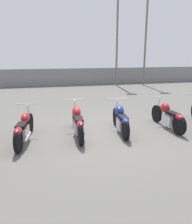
{
  "coord_description": "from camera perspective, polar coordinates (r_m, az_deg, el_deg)",
  "views": [
    {
      "loc": [
        -1.75,
        -6.6,
        2.47
      ],
      "look_at": [
        0.0,
        0.19,
        0.65
      ],
      "focal_mm": 35.0,
      "sensor_mm": 36.0,
      "label": 1
    }
  ],
  "objects": [
    {
      "name": "motorcycle_slot_1",
      "position": [
        6.7,
        -18.25,
        -4.07
      ],
      "size": [
        0.71,
        2.18,
        1.01
      ],
      "rotation": [
        0.0,
        0.0,
        -0.16
      ],
      "color": "black",
      "rests_on": "ground_plane"
    },
    {
      "name": "ground_plane",
      "position": [
        7.26,
        0.38,
        -5.34
      ],
      "size": [
        60.0,
        60.0,
        0.0
      ],
      "primitive_type": "plane",
      "color": "#5B5954"
    },
    {
      "name": "motorcycle_slot_4",
      "position": [
        7.96,
        18.27,
        -1.06
      ],
      "size": [
        0.57,
        2.11,
        1.01
      ],
      "rotation": [
        0.0,
        0.0,
        -0.02
      ],
      "color": "black",
      "rests_on": "ground_plane"
    },
    {
      "name": "motorcycle_slot_2",
      "position": [
        6.87,
        -4.85,
        -2.63
      ],
      "size": [
        0.68,
        2.28,
        1.04
      ],
      "rotation": [
        0.0,
        0.0,
        -0.05
      ],
      "color": "black",
      "rests_on": "ground_plane"
    },
    {
      "name": "light_pole_left",
      "position": [
        19.3,
        12.97,
        20.33
      ],
      "size": [
        0.7,
        0.35,
        7.69
      ],
      "color": "slate",
      "rests_on": "ground_plane"
    },
    {
      "name": "light_pole_right",
      "position": [
        18.85,
        5.59,
        21.46
      ],
      "size": [
        0.7,
        0.35,
        8.13
      ],
      "color": "slate",
      "rests_on": "ground_plane"
    },
    {
      "name": "fence_back",
      "position": [
        18.7,
        -9.14,
        8.97
      ],
      "size": [
        40.0,
        0.04,
        1.42
      ],
      "color": "gray",
      "rests_on": "ground_plane"
    },
    {
      "name": "motorcycle_slot_3",
      "position": [
        7.18,
        6.46,
        -1.93
      ],
      "size": [
        0.69,
        2.05,
        1.02
      ],
      "rotation": [
        0.0,
        0.0,
        -0.13
      ],
      "color": "black",
      "rests_on": "ground_plane"
    }
  ]
}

